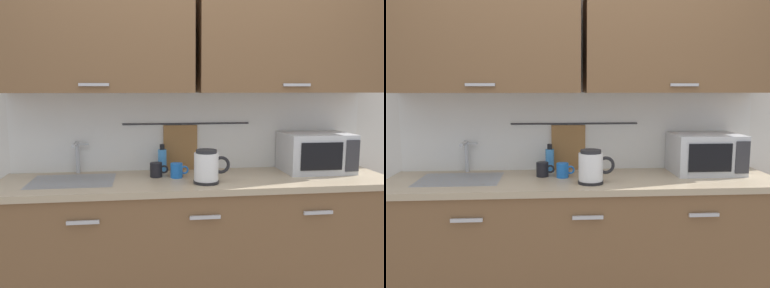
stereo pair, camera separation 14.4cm
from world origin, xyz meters
The scene contains 8 objects.
counter_unit centered at (-0.01, 0.30, 0.46)m, with size 2.53×0.64×0.90m.
back_wall_assembly centered at (0.00, 0.53, 1.52)m, with size 3.70×0.41×2.50m.
sink_faucet centered at (-0.79, 0.53, 1.04)m, with size 0.09×0.17×0.22m.
microwave centered at (0.85, 0.41, 1.04)m, with size 0.46×0.35×0.27m.
electric_kettle centered at (0.04, 0.16, 1.00)m, with size 0.23×0.16×0.21m.
dish_soap_bottle centered at (-0.22, 0.51, 0.99)m, with size 0.06×0.06×0.20m.
mug_near_sink centered at (-0.26, 0.37, 0.95)m, with size 0.12×0.08×0.09m.
mug_by_kettle centered at (-0.13, 0.33, 0.95)m, with size 0.12×0.08×0.09m.
Camera 1 is at (-0.35, -2.13, 1.48)m, focal length 36.21 mm.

